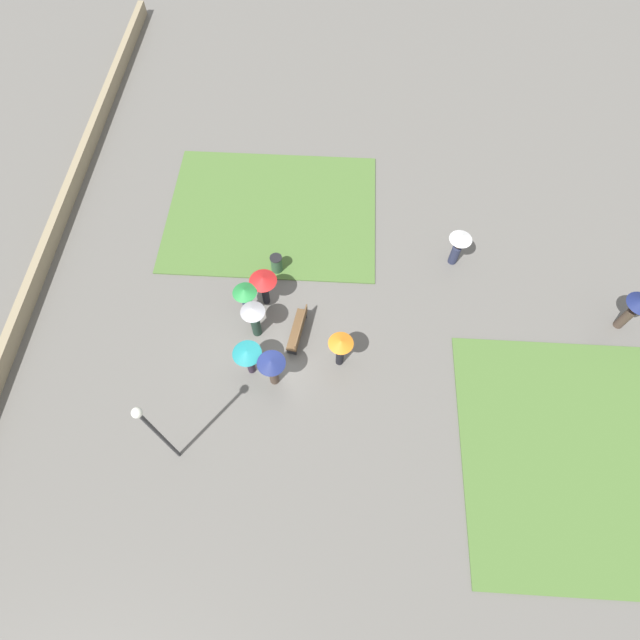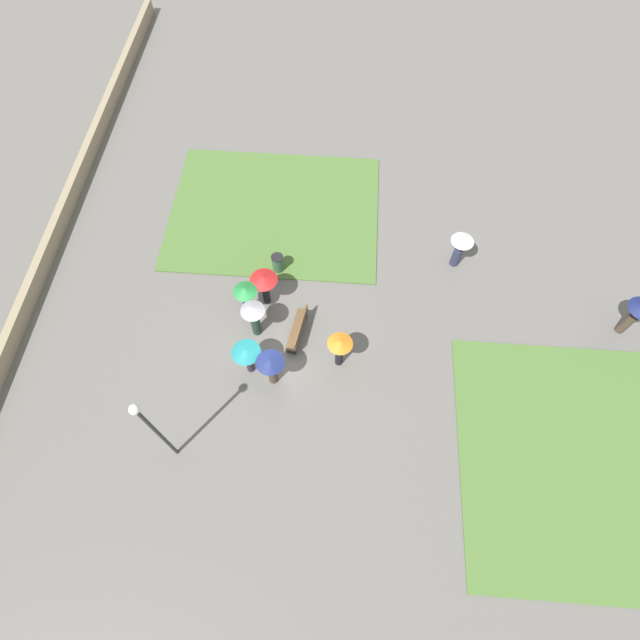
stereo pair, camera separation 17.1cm
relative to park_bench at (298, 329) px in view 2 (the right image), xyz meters
The scene contains 15 objects.
ground_plane 1.40m from the park_bench, 51.78° to the right, with size 90.00×90.00×0.00m, color #66635E.
lawn_patch_near 6.53m from the park_bench, 164.56° to the right, with size 7.37×9.52×0.06m.
lawn_patch_far 11.28m from the park_bench, 67.77° to the left, with size 8.90×8.66×0.06m.
parapet_wall 11.24m from the park_bench, 85.84° to the right, with size 45.00×0.35×0.77m.
park_bench is the anchor object (origin of this frame).
lamp_post 6.85m from the park_bench, 37.76° to the right, with size 0.32×0.32×4.85m.
trash_bin 3.30m from the park_bench, 159.14° to the right, with size 0.52×0.52×0.91m.
crowd_person_grey 1.84m from the park_bench, 90.86° to the right, with size 0.94×0.94×1.89m.
crowd_person_orange 2.14m from the park_bench, 56.90° to the left, with size 0.94×0.94×1.82m.
crowd_person_navy 2.28m from the park_bench, 21.26° to the right, with size 1.04×1.04×1.81m.
crowd_person_teal 2.49m from the park_bench, 46.42° to the right, with size 1.07×1.07×1.71m.
crowd_person_red 2.28m from the park_bench, 135.64° to the right, with size 1.10×1.10×1.77m.
crowd_person_green 2.38m from the park_bench, 113.10° to the right, with size 0.94×0.94×1.80m.
lone_walker_far_path 7.56m from the park_bench, 121.91° to the left, with size 0.94×0.94×1.78m.
lone_walker_mid_plaza 12.95m from the park_bench, 95.20° to the left, with size 1.08×1.08×1.97m.
Camera 2 is at (8.22, 2.55, 17.81)m, focal length 28.00 mm.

